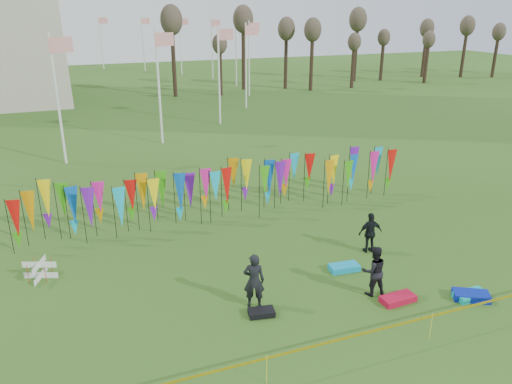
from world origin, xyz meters
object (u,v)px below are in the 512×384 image
object	(u,v)px
kite_bag_red	(398,299)
kite_bag_turquoise	(344,267)
person_left	(254,281)
person_mid	(374,271)
box_kite	(40,270)
kite_bag_teal	(470,295)
kite_bag_black	(261,313)
person_right	(370,233)
kite_bag_blue	(471,296)

from	to	relation	value
kite_bag_red	kite_bag_turquoise	bearing A→B (deg)	103.54
person_left	kite_bag_red	world-z (taller)	person_left
person_left	person_mid	size ratio (longest dim) A/B	1.07
box_kite	kite_bag_red	bearing A→B (deg)	-27.75
person_left	kite_bag_teal	distance (m)	7.55
kite_bag_turquoise	kite_bag_teal	distance (m)	4.49
box_kite	kite_bag_black	bearing A→B (deg)	-36.91
kite_bag_teal	box_kite	bearing A→B (deg)	154.23
person_mid	person_right	bearing A→B (deg)	-110.22
kite_bag_turquoise	kite_bag_blue	xyz separation A→B (m)	(3.07, -3.31, 0.01)
kite_bag_black	kite_bag_teal	world-z (taller)	kite_bag_teal
box_kite	kite_bag_red	world-z (taller)	box_kite
kite_bag_red	box_kite	bearing A→B (deg)	152.25
kite_bag_turquoise	kite_bag_teal	world-z (taller)	kite_bag_turquoise
person_mid	kite_bag_black	distance (m)	4.18
kite_bag_black	kite_bag_teal	size ratio (longest dim) A/B	0.73
kite_bag_black	box_kite	bearing A→B (deg)	143.09
person_left	kite_bag_blue	world-z (taller)	person_left
kite_bag_turquoise	kite_bag_blue	distance (m)	4.51
box_kite	person_left	xyz separation A→B (m)	(6.74, -4.49, 0.61)
person_mid	kite_bag_teal	bearing A→B (deg)	165.24
kite_bag_red	person_right	bearing A→B (deg)	72.36
person_mid	kite_bag_turquoise	world-z (taller)	person_mid
person_mid	kite_bag_red	xyz separation A→B (m)	(0.55, -0.75, -0.80)
box_kite	kite_bag_black	size ratio (longest dim) A/B	0.84
kite_bag_turquoise	kite_bag_red	size ratio (longest dim) A/B	0.93
box_kite	kite_bag_red	distance (m)	12.91
kite_bag_blue	person_mid	bearing A→B (deg)	153.38
box_kite	person_left	distance (m)	8.12
kite_bag_red	kite_bag_black	size ratio (longest dim) A/B	1.43
person_left	person_mid	xyz separation A→B (m)	(4.13, -0.76, -0.06)
person_right	kite_bag_teal	bearing A→B (deg)	114.31
person_right	kite_bag_blue	xyz separation A→B (m)	(1.34, -4.29, -0.73)
box_kite	person_left	bearing A→B (deg)	-33.71
kite_bag_teal	person_mid	bearing A→B (deg)	154.40
kite_bag_blue	kite_bag_teal	distance (m)	0.06
person_left	person_right	size ratio (longest dim) A/B	1.13
kite_bag_blue	kite_bag_black	bearing A→B (deg)	166.69
person_right	kite_bag_turquoise	world-z (taller)	person_right
kite_bag_black	kite_bag_teal	bearing A→B (deg)	-12.85
kite_bag_red	kite_bag_teal	size ratio (longest dim) A/B	1.05
person_left	kite_bag_turquoise	size ratio (longest dim) A/B	1.72
kite_bag_teal	kite_bag_turquoise	bearing A→B (deg)	133.60
person_right	kite_bag_black	size ratio (longest dim) A/B	2.02
person_left	kite_bag_black	world-z (taller)	person_left
person_left	person_right	bearing A→B (deg)	-139.89
box_kite	kite_bag_black	xyz separation A→B (m)	(6.77, -5.09, -0.26)
person_mid	kite_bag_black	xyz separation A→B (m)	(-4.10, 0.17, -0.81)
kite_bag_blue	kite_bag_teal	size ratio (longest dim) A/B	1.03
kite_bag_turquoise	box_kite	bearing A→B (deg)	162.24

